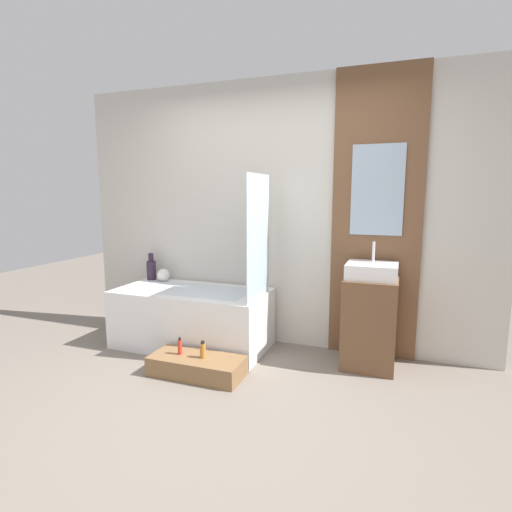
% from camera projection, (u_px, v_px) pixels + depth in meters
% --- Properties ---
extents(ground_plane, '(12.00, 12.00, 0.00)m').
position_uv_depth(ground_plane, '(201.00, 419.00, 2.69)').
color(ground_plane, slate).
extents(wall_tiled_back, '(4.20, 0.06, 2.60)m').
position_uv_depth(wall_tiled_back, '(273.00, 215.00, 3.96)').
color(wall_tiled_back, beige).
rests_on(wall_tiled_back, ground_plane).
extents(wall_wood_accent, '(0.79, 0.04, 2.60)m').
position_uv_depth(wall_wood_accent, '(376.00, 215.00, 3.57)').
color(wall_wood_accent, brown).
rests_on(wall_wood_accent, ground_plane).
extents(bathtub, '(1.50, 0.74, 0.57)m').
position_uv_depth(bathtub, '(192.00, 318.00, 3.96)').
color(bathtub, white).
rests_on(bathtub, ground_plane).
extents(glass_shower_screen, '(0.01, 0.57, 1.11)m').
position_uv_depth(glass_shower_screen, '(258.00, 237.00, 3.53)').
color(glass_shower_screen, silver).
rests_on(glass_shower_screen, bathtub).
extents(wooden_step_bench, '(0.79, 0.35, 0.16)m').
position_uv_depth(wooden_step_bench, '(197.00, 366.00, 3.34)').
color(wooden_step_bench, olive).
rests_on(wooden_step_bench, ground_plane).
extents(vanity_cabinet, '(0.45, 0.46, 0.79)m').
position_uv_depth(vanity_cabinet, '(370.00, 322.00, 3.48)').
color(vanity_cabinet, brown).
rests_on(vanity_cabinet, ground_plane).
extents(sink, '(0.42, 0.38, 0.31)m').
position_uv_depth(sink, '(372.00, 271.00, 3.41)').
color(sink, white).
rests_on(sink, vanity_cabinet).
extents(vase_tall_dark, '(0.10, 0.10, 0.29)m').
position_uv_depth(vase_tall_dark, '(151.00, 269.00, 4.37)').
color(vase_tall_dark, '#2D1E33').
rests_on(vase_tall_dark, bathtub).
extents(vase_round_light, '(0.13, 0.13, 0.13)m').
position_uv_depth(vase_round_light, '(163.00, 275.00, 4.31)').
color(vase_round_light, silver).
rests_on(vase_round_light, bathtub).
extents(bottle_soap_primary, '(0.04, 0.04, 0.15)m').
position_uv_depth(bottle_soap_primary, '(180.00, 347.00, 3.37)').
color(bottle_soap_primary, red).
rests_on(bottle_soap_primary, wooden_step_bench).
extents(bottle_soap_secondary, '(0.05, 0.05, 0.15)m').
position_uv_depth(bottle_soap_secondary, '(203.00, 350.00, 3.29)').
color(bottle_soap_secondary, '#B2752D').
rests_on(bottle_soap_secondary, wooden_step_bench).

